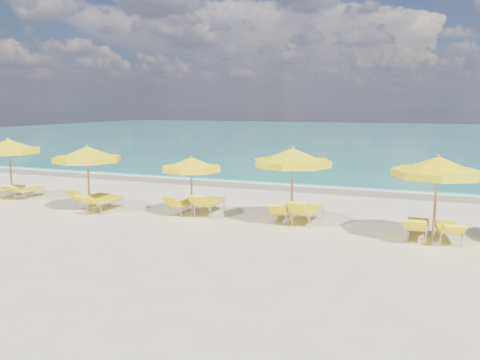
% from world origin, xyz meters
% --- Properties ---
extents(ground_plane, '(120.00, 120.00, 0.00)m').
position_xyz_m(ground_plane, '(0.00, 0.00, 0.00)').
color(ground_plane, beige).
extents(ocean, '(120.00, 80.00, 0.30)m').
position_xyz_m(ocean, '(0.00, 48.00, 0.00)').
color(ocean, '#15786B').
rests_on(ocean, ground).
extents(wet_sand_band, '(120.00, 2.60, 0.01)m').
position_xyz_m(wet_sand_band, '(0.00, 7.40, 0.00)').
color(wet_sand_band, tan).
rests_on(wet_sand_band, ground).
extents(foam_line, '(120.00, 1.20, 0.03)m').
position_xyz_m(foam_line, '(0.00, 8.20, 0.00)').
color(foam_line, white).
rests_on(foam_line, ground).
extents(whitecap_near, '(14.00, 0.36, 0.05)m').
position_xyz_m(whitecap_near, '(-6.00, 17.00, 0.00)').
color(whitecap_near, white).
rests_on(whitecap_near, ground).
extents(whitecap_far, '(18.00, 0.30, 0.05)m').
position_xyz_m(whitecap_far, '(8.00, 24.00, 0.00)').
color(whitecap_far, white).
rests_on(whitecap_far, ground).
extents(umbrella_2, '(3.23, 3.23, 2.53)m').
position_xyz_m(umbrella_2, '(-9.70, 0.59, 2.16)').
color(umbrella_2, '#A67953').
rests_on(umbrella_2, ground).
extents(umbrella_3, '(2.55, 2.55, 2.43)m').
position_xyz_m(umbrella_3, '(-5.25, -0.16, 2.07)').
color(umbrella_3, '#A67953').
rests_on(umbrella_3, ground).
extents(umbrella_4, '(2.27, 2.27, 2.13)m').
position_xyz_m(umbrella_4, '(-1.39, 0.42, 1.82)').
color(umbrella_4, '#A67953').
rests_on(umbrella_4, ground).
extents(umbrella_5, '(2.53, 2.53, 2.55)m').
position_xyz_m(umbrella_5, '(2.14, 0.54, 2.18)').
color(umbrella_5, '#A67953').
rests_on(umbrella_5, ground).
extents(umbrella_6, '(2.61, 2.61, 2.51)m').
position_xyz_m(umbrella_6, '(6.39, -0.02, 2.14)').
color(umbrella_6, '#A67953').
rests_on(umbrella_6, ground).
extents(lounger_2_left, '(0.77, 1.78, 0.84)m').
position_xyz_m(lounger_2_left, '(-10.21, 0.84, 0.22)').
color(lounger_2_left, '#A5A8AD').
rests_on(lounger_2_left, ground).
extents(lounger_2_right, '(0.58, 1.67, 0.69)m').
position_xyz_m(lounger_2_right, '(-9.28, 1.04, 0.20)').
color(lounger_2_right, '#A5A8AD').
rests_on(lounger_2_right, ground).
extents(lounger_3_left, '(0.68, 1.81, 0.85)m').
position_xyz_m(lounger_3_left, '(-5.62, 0.42, 0.23)').
color(lounger_3_left, '#A5A8AD').
rests_on(lounger_3_left, ground).
extents(lounger_3_right, '(0.72, 2.03, 0.81)m').
position_xyz_m(lounger_3_right, '(-4.77, 0.08, 0.24)').
color(lounger_3_right, '#A5A8AD').
rests_on(lounger_3_right, ground).
extents(lounger_4_left, '(0.75, 1.70, 0.82)m').
position_xyz_m(lounger_4_left, '(-1.88, 0.72, 0.21)').
color(lounger_4_left, '#A5A8AD').
rests_on(lounger_4_left, ground).
extents(lounger_4_right, '(0.73, 2.02, 0.90)m').
position_xyz_m(lounger_4_right, '(-1.00, 1.02, 0.25)').
color(lounger_4_right, '#A5A8AD').
rests_on(lounger_4_right, ground).
extents(lounger_5_left, '(0.75, 1.70, 0.76)m').
position_xyz_m(lounger_5_left, '(1.69, 0.90, 0.21)').
color(lounger_5_left, '#A5A8AD').
rests_on(lounger_5_left, ground).
extents(lounger_5_right, '(0.91, 1.99, 0.93)m').
position_xyz_m(lounger_5_right, '(2.57, 0.93, 0.24)').
color(lounger_5_right, '#A5A8AD').
rests_on(lounger_5_right, ground).
extents(lounger_6_left, '(0.76, 1.96, 0.81)m').
position_xyz_m(lounger_6_left, '(5.95, 0.29, 0.23)').
color(lounger_6_left, '#A5A8AD').
rests_on(lounger_6_left, ground).
extents(lounger_6_right, '(0.79, 1.89, 0.75)m').
position_xyz_m(lounger_6_right, '(6.78, 0.31, 0.22)').
color(lounger_6_right, '#A5A8AD').
rests_on(lounger_6_right, ground).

